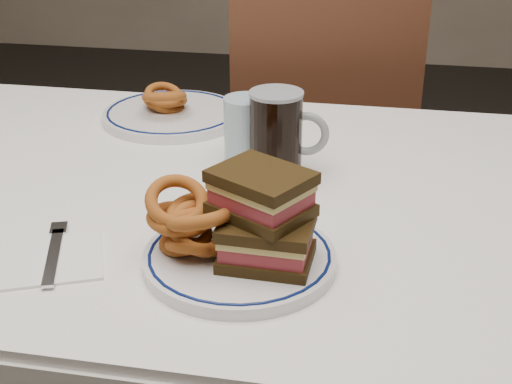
% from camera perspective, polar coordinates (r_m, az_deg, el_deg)
% --- Properties ---
extents(dining_table, '(1.27, 0.87, 0.75)m').
position_cam_1_polar(dining_table, '(1.18, -7.63, -3.83)').
color(dining_table, white).
rests_on(dining_table, floor).
extents(chair_far, '(0.54, 0.54, 0.99)m').
position_cam_1_polar(chair_far, '(1.90, 4.97, 4.51)').
color(chair_far, '#4F2A19').
rests_on(chair_far, floor).
extents(main_plate, '(0.24, 0.24, 0.02)m').
position_cam_1_polar(main_plate, '(0.90, -1.32, -5.28)').
color(main_plate, silver).
rests_on(main_plate, dining_table).
extents(reuben_sandwich, '(0.14, 0.13, 0.12)m').
position_cam_1_polar(reuben_sandwich, '(0.86, 0.65, -2.04)').
color(reuben_sandwich, black).
rests_on(reuben_sandwich, main_plate).
extents(onion_rings_main, '(0.13, 0.12, 0.11)m').
position_cam_1_polar(onion_rings_main, '(0.89, -5.14, -2.42)').
color(onion_rings_main, brown).
rests_on(onion_rings_main, main_plate).
extents(ketchup_ramekin, '(0.06, 0.06, 0.03)m').
position_cam_1_polar(ketchup_ramekin, '(0.97, -1.01, -1.28)').
color(ketchup_ramekin, silver).
rests_on(ketchup_ramekin, main_plate).
extents(beer_mug, '(0.13, 0.08, 0.14)m').
position_cam_1_polar(beer_mug, '(1.12, 1.76, 4.67)').
color(beer_mug, black).
rests_on(beer_mug, dining_table).
extents(water_glass, '(0.07, 0.07, 0.12)m').
position_cam_1_polar(water_glass, '(1.17, -0.78, 4.82)').
color(water_glass, '#95B2C0').
rests_on(water_glass, dining_table).
extents(far_plate, '(0.27, 0.27, 0.02)m').
position_cam_1_polar(far_plate, '(1.39, -6.72, 6.18)').
color(far_plate, silver).
rests_on(far_plate, dining_table).
extents(onion_rings_far, '(0.10, 0.13, 0.08)m').
position_cam_1_polar(onion_rings_far, '(1.39, -7.29, 7.39)').
color(onion_rings_far, brown).
rests_on(onion_rings_far, far_plate).
extents(napkin_fork, '(0.16, 0.17, 0.01)m').
position_cam_1_polar(napkin_fork, '(0.95, -15.87, -5.06)').
color(napkin_fork, white).
rests_on(napkin_fork, dining_table).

